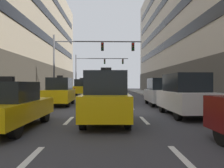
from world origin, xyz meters
name	(u,v)px	position (x,y,z in m)	size (l,w,h in m)	color
ground_plane	(107,112)	(0.00, 0.00, 0.00)	(120.00, 120.00, 0.00)	#38383D
sidewalk_right	(219,110)	(6.53, 0.00, 0.07)	(3.15, 80.00, 0.14)	gray
lane_stripe_l1_s2	(28,161)	(-1.65, -8.00, 0.00)	(0.16, 2.00, 0.01)	silver
lane_stripe_l1_s3	(69,120)	(-1.65, -3.00, 0.00)	(0.16, 2.00, 0.01)	silver
lane_stripe_l1_s4	(82,108)	(-1.65, 2.00, 0.00)	(0.16, 2.00, 0.01)	silver
lane_stripe_l1_s5	(88,102)	(-1.65, 7.00, 0.00)	(0.16, 2.00, 0.01)	silver
lane_stripe_l1_s6	(92,98)	(-1.65, 12.00, 0.00)	(0.16, 2.00, 0.01)	silver
lane_stripe_l1_s7	(95,95)	(-1.65, 17.00, 0.00)	(0.16, 2.00, 0.01)	silver
lane_stripe_l1_s8	(96,94)	(-1.65, 22.00, 0.00)	(0.16, 2.00, 0.01)	silver
lane_stripe_l1_s9	(98,92)	(-1.65, 27.00, 0.00)	(0.16, 2.00, 0.01)	silver
lane_stripe_l1_s10	(99,91)	(-1.65, 32.00, 0.00)	(0.16, 2.00, 0.01)	silver
lane_stripe_l2_s2	(184,160)	(1.65, -8.00, 0.00)	(0.16, 2.00, 0.01)	silver
lane_stripe_l2_s3	(144,120)	(1.65, -3.00, 0.00)	(0.16, 2.00, 0.01)	silver
lane_stripe_l2_s4	(131,108)	(1.65, 2.00, 0.00)	(0.16, 2.00, 0.01)	silver
lane_stripe_l2_s5	(125,101)	(1.65, 7.00, 0.00)	(0.16, 2.00, 0.01)	silver
lane_stripe_l2_s6	(121,98)	(1.65, 12.00, 0.00)	(0.16, 2.00, 0.01)	silver
lane_stripe_l2_s7	(119,95)	(1.65, 17.00, 0.00)	(0.16, 2.00, 0.01)	silver
lane_stripe_l2_s8	(117,94)	(1.65, 22.00, 0.00)	(0.16, 2.00, 0.01)	silver
lane_stripe_l2_s9	(116,92)	(1.65, 27.00, 0.00)	(0.16, 2.00, 0.01)	silver
lane_stripe_l2_s10	(115,91)	(1.65, 32.00, 0.00)	(0.16, 2.00, 0.01)	silver
taxi_driving_0	(60,92)	(-3.43, 3.59, 1.01)	(1.87, 4.24, 2.20)	black
taxi_driving_1	(9,106)	(-3.44, -4.78, 0.83)	(2.02, 4.54, 1.86)	black
taxi_driving_2	(106,97)	(-0.02, -3.58, 1.04)	(1.89, 4.36, 2.27)	black
taxi_driving_3	(81,87)	(-3.40, 16.97, 1.08)	(1.96, 4.51, 2.35)	black
car_driving_4	(106,92)	(-0.10, 8.87, 0.79)	(1.95, 4.33, 1.60)	black
car_parked_1	(185,95)	(3.90, -1.76, 1.05)	(1.87, 4.38, 2.11)	black
car_parked_2	(160,92)	(3.90, 3.46, 1.00)	(1.83, 4.18, 2.01)	black
traffic_signal_0	(85,54)	(-2.23, 9.78, 4.63)	(9.01, 0.35, 6.41)	#4C4C51
traffic_signal_1	(94,66)	(-2.19, 25.66, 4.67)	(9.14, 0.35, 6.46)	#4C4C51
pedestrian_0	(165,89)	(5.75, 8.96, 1.05)	(0.52, 0.25, 1.58)	black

